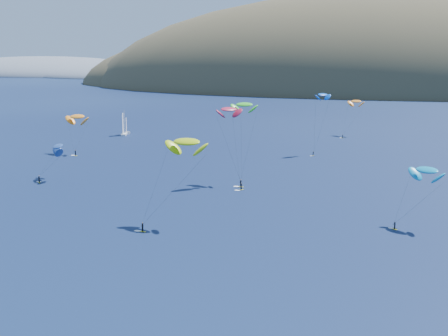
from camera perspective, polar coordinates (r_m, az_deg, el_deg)
ground at (r=96.70m, az=-18.73°, el=-13.78°), size 2800.00×2800.00×0.00m
island at (r=635.26m, az=15.52°, el=6.05°), size 730.00×300.00×210.00m
headland at (r=961.04m, az=-14.69°, el=8.07°), size 460.00×250.00×60.00m
sailboat at (r=289.50m, az=-9.10°, el=3.18°), size 9.73×8.61×11.62m
kitesurfer_1 at (r=241.58m, az=-13.28°, el=4.60°), size 11.43×10.17×16.87m
kitesurfer_2 at (r=139.85m, az=-3.44°, el=2.40°), size 13.07×13.31×21.59m
kitesurfer_3 at (r=184.15m, az=1.86°, el=5.79°), size 8.45×11.10×25.24m
kitesurfer_4 at (r=235.47m, az=9.03°, el=6.63°), size 6.91×9.33×24.21m
kitesurfer_5 at (r=144.91m, az=18.05°, el=-0.19°), size 11.46×9.38×15.27m
kitesurfer_9 at (r=179.79m, az=0.47°, el=5.37°), size 10.27×11.36×24.30m
kitesurfer_10 at (r=195.54m, az=-14.96°, el=1.92°), size 9.33×12.98×12.70m
kitesurfer_11 at (r=290.34m, az=11.98°, el=5.98°), size 9.46×15.68×17.74m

